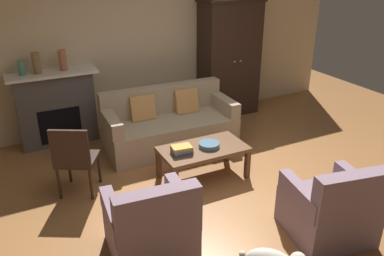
# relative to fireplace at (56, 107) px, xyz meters

# --- Properties ---
(ground_plane) EXTENTS (9.60, 9.60, 0.00)m
(ground_plane) POSITION_rel_fireplace_xyz_m (1.55, -2.30, -0.57)
(ground_plane) COLOR #9E6638
(back_wall) EXTENTS (7.20, 0.10, 2.80)m
(back_wall) POSITION_rel_fireplace_xyz_m (1.55, 0.25, 0.83)
(back_wall) COLOR beige
(back_wall) RESTS_ON ground
(fireplace) EXTENTS (1.26, 0.48, 1.12)m
(fireplace) POSITION_rel_fireplace_xyz_m (0.00, 0.00, 0.00)
(fireplace) COLOR #4C4947
(fireplace) RESTS_ON ground
(armoire) EXTENTS (1.06, 0.57, 2.00)m
(armoire) POSITION_rel_fireplace_xyz_m (2.95, -0.08, 0.44)
(armoire) COLOR black
(armoire) RESTS_ON ground
(couch) EXTENTS (1.94, 0.90, 0.86)m
(couch) POSITION_rel_fireplace_xyz_m (1.45, -0.86, -0.25)
(couch) COLOR tan
(couch) RESTS_ON ground
(coffee_table) EXTENTS (1.10, 0.60, 0.42)m
(coffee_table) POSITION_rel_fireplace_xyz_m (1.47, -1.90, -0.20)
(coffee_table) COLOR brown
(coffee_table) RESTS_ON ground
(fruit_bowl) EXTENTS (0.26, 0.26, 0.06)m
(fruit_bowl) POSITION_rel_fireplace_xyz_m (1.55, -1.92, -0.12)
(fruit_bowl) COLOR slate
(fruit_bowl) RESTS_ON coffee_table
(book_stack) EXTENTS (0.26, 0.20, 0.10)m
(book_stack) POSITION_rel_fireplace_xyz_m (1.16, -1.92, -0.10)
(book_stack) COLOR #38569E
(book_stack) RESTS_ON coffee_table
(mantel_vase_jade) EXTENTS (0.10, 0.10, 0.21)m
(mantel_vase_jade) POSITION_rel_fireplace_xyz_m (-0.38, -0.02, 0.66)
(mantel_vase_jade) COLOR slate
(mantel_vase_jade) RESTS_ON fireplace
(mantel_vase_bronze) EXTENTS (0.11, 0.11, 0.30)m
(mantel_vase_bronze) POSITION_rel_fireplace_xyz_m (-0.18, -0.02, 0.70)
(mantel_vase_bronze) COLOR olive
(mantel_vase_bronze) RESTS_ON fireplace
(mantel_vase_terracotta) EXTENTS (0.11, 0.11, 0.29)m
(mantel_vase_terracotta) POSITION_rel_fireplace_xyz_m (0.18, -0.02, 0.70)
(mantel_vase_terracotta) COLOR #A86042
(mantel_vase_terracotta) RESTS_ON fireplace
(armchair_near_left) EXTENTS (0.84, 0.83, 0.88)m
(armchair_near_left) POSITION_rel_fireplace_xyz_m (0.35, -2.97, -0.25)
(armchair_near_left) COLOR gray
(armchair_near_left) RESTS_ON ground
(armchair_near_right) EXTENTS (0.89, 0.90, 0.88)m
(armchair_near_right) POSITION_rel_fireplace_xyz_m (2.06, -3.52, -0.25)
(armchair_near_right) COLOR gray
(armchair_near_right) RESTS_ON ground
(side_chair_wooden) EXTENTS (0.60, 0.60, 0.90)m
(side_chair_wooden) POSITION_rel_fireplace_xyz_m (-0.06, -1.59, -0.06)
(side_chair_wooden) COLOR black
(side_chair_wooden) RESTS_ON ground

